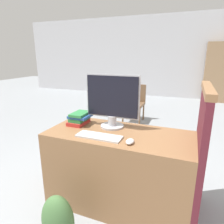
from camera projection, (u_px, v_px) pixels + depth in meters
name	position (u px, v px, depth m)	size (l,w,h in m)	color
ground_plane	(107.00, 224.00, 1.81)	(20.00, 20.00, 0.00)	#93999E
wall_back	(176.00, 57.00, 6.83)	(12.00, 0.06, 2.80)	silver
desk	(119.00, 169.00, 1.98)	(1.37, 0.63, 0.77)	#8C603D
carrel_divider	(199.00, 157.00, 1.71)	(0.07, 0.72, 1.24)	#5B1E28
monitor	(112.00, 101.00, 1.96)	(0.55, 0.23, 0.53)	#B7B7BC
keyboard	(99.00, 136.00, 1.77)	(0.41, 0.15, 0.02)	silver
mouse	(130.00, 141.00, 1.65)	(0.07, 0.10, 0.04)	silver
book_stack	(79.00, 118.00, 2.10)	(0.20, 0.24, 0.13)	#B72D28
backpack	(57.00, 222.00, 1.56)	(0.27, 0.23, 0.44)	#47703D
far_chair	(135.00, 101.00, 4.55)	(0.44, 0.44, 0.82)	brown
bookshelf_far	(221.00, 73.00, 6.25)	(0.95, 0.32, 1.86)	#9E7A56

